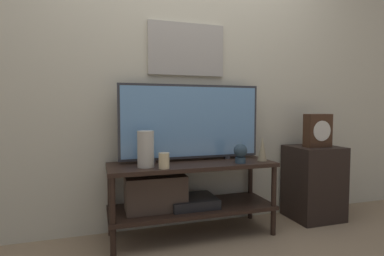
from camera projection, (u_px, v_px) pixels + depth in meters
name	position (u px, v px, depth m)	size (l,w,h in m)	color
ground_plane	(203.00, 250.00, 2.08)	(12.00, 12.00, 0.00)	#997F60
wall_back	(182.00, 63.00, 2.49)	(6.40, 0.08, 2.70)	beige
media_console	(178.00, 191.00, 2.27)	(1.27, 0.43, 0.57)	black
television	(191.00, 122.00, 2.37)	(1.14, 0.05, 0.60)	#333338
vase_tall_ceramic	(146.00, 149.00, 2.11)	(0.12, 0.12, 0.26)	beige
vase_slim_bronze	(262.00, 149.00, 2.38)	(0.07, 0.07, 0.19)	tan
candle_jar	(164.00, 161.00, 2.07)	(0.07, 0.07, 0.11)	beige
decorative_bust	(240.00, 153.00, 2.27)	(0.10, 0.10, 0.15)	#2D4251
side_table	(313.00, 182.00, 2.67)	(0.43, 0.39, 0.65)	black
mantel_clock	(318.00, 131.00, 2.61)	(0.23, 0.11, 0.29)	#422819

